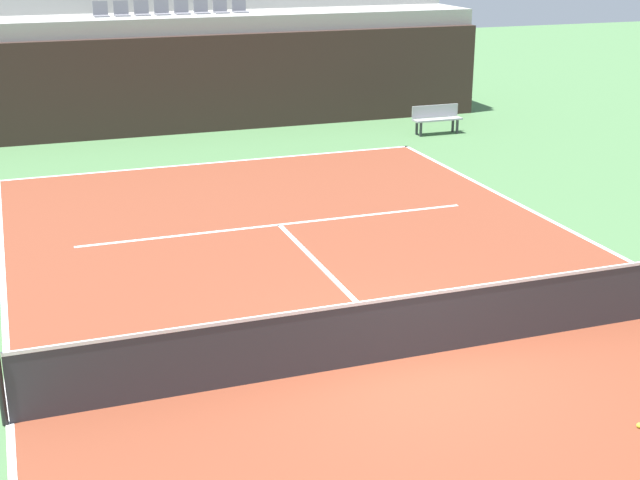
{
  "coord_description": "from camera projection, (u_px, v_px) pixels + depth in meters",
  "views": [
    {
      "loc": [
        -5.06,
        -10.37,
        5.77
      ],
      "look_at": [
        -0.67,
        2.0,
        1.2
      ],
      "focal_mm": 50.04,
      "sensor_mm": 36.0,
      "label": 1
    }
  ],
  "objects": [
    {
      "name": "baseline_far",
      "position": [
        217.0,
        162.0,
        23.36
      ],
      "size": [
        11.0,
        0.1,
        0.0
      ],
      "primitive_type": "cube",
      "color": "white",
      "rests_on": "court_surface"
    },
    {
      "name": "player_bench",
      "position": [
        436.0,
        117.0,
        26.53
      ],
      "size": [
        1.5,
        0.4,
        0.85
      ],
      "color": "#99999E",
      "rests_on": "ground_plane"
    },
    {
      "name": "tennis_ball_1",
      "position": [
        639.0,
        425.0,
        10.9
      ],
      "size": [
        0.07,
        0.07,
        0.07
      ],
      "primitive_type": "sphere",
      "color": "#CCE033",
      "rests_on": "court_surface"
    },
    {
      "name": "sideline_left",
      "position": [
        10.0,
        423.0,
        11.0
      ],
      "size": [
        0.1,
        24.0,
        0.0
      ],
      "primitive_type": "cube",
      "color": "white",
      "rests_on": "court_surface"
    },
    {
      "name": "court_surface",
      "position": [
        411.0,
        357.0,
        12.73
      ],
      "size": [
        11.0,
        24.0,
        0.01
      ],
      "primitive_type": "cube",
      "color": "brown",
      "rests_on": "ground_plane"
    },
    {
      "name": "service_line_far",
      "position": [
        279.0,
        225.0,
        18.42
      ],
      "size": [
        8.26,
        0.1,
        0.0
      ],
      "primitive_type": "cube",
      "color": "white",
      "rests_on": "court_surface"
    },
    {
      "name": "back_wall",
      "position": [
        185.0,
        85.0,
        26.37
      ],
      "size": [
        19.11,
        0.3,
        2.86
      ],
      "primitive_type": "cube",
      "color": "#33231E",
      "rests_on": "ground_plane"
    },
    {
      "name": "stands_tier_lower",
      "position": [
        176.0,
        70.0,
        27.49
      ],
      "size": [
        19.11,
        2.4,
        3.35
      ],
      "primitive_type": "cube",
      "color": "#9E9E99",
      "rests_on": "ground_plane"
    },
    {
      "name": "ground_plane",
      "position": [
        411.0,
        357.0,
        12.73
      ],
      "size": [
        80.0,
        80.0,
        0.0
      ],
      "primitive_type": "plane",
      "color": "#477042"
    },
    {
      "name": "stands_tier_upper",
      "position": [
        161.0,
        49.0,
        29.5
      ],
      "size": [
        19.11,
        2.4,
        4.11
      ],
      "primitive_type": "cube",
      "color": "#9E9E99",
      "rests_on": "ground_plane"
    },
    {
      "name": "seating_row_lower",
      "position": [
        172.0,
        10.0,
        26.98
      ],
      "size": [
        4.67,
        0.44,
        0.44
      ],
      "color": "slate",
      "rests_on": "stands_tier_lower"
    },
    {
      "name": "tennis_net",
      "position": [
        412.0,
        325.0,
        12.56
      ],
      "size": [
        11.08,
        0.08,
        1.07
      ],
      "color": "black",
      "rests_on": "court_surface"
    },
    {
      "name": "centre_service_line",
      "position": [
        333.0,
        279.0,
        15.57
      ],
      "size": [
        0.1,
        6.4,
        0.0
      ],
      "primitive_type": "cube",
      "color": "white",
      "rests_on": "court_surface"
    }
  ]
}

